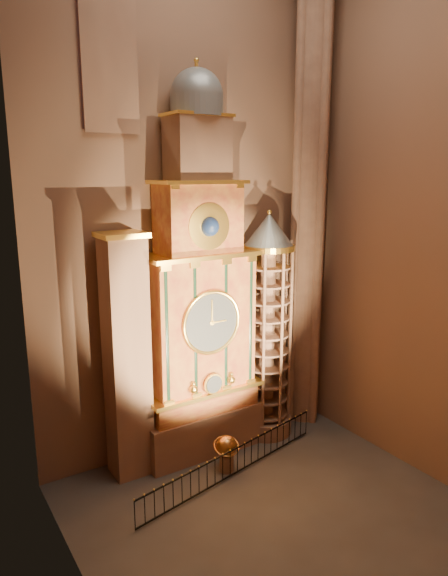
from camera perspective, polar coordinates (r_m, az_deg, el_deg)
floor at (r=21.32m, az=4.72°, el=-22.99°), size 14.00×14.00×0.00m
wall_back at (r=22.40m, az=-4.20°, el=9.03°), size 22.00×0.00×22.00m
wall_left at (r=14.20m, az=-17.66°, el=6.32°), size 0.00×22.00×22.00m
wall_right at (r=22.36m, az=19.84°, el=8.31°), size 0.00×22.00×22.00m
astronomical_clock at (r=22.21m, az=-2.74°, el=-2.30°), size 5.60×2.41×16.70m
portrait_tower at (r=21.28m, az=-10.75°, el=-7.52°), size 1.80×1.60×10.20m
stair_turret at (r=24.26m, az=4.81°, el=-4.49°), size 2.50×2.50×10.80m
gothic_pier at (r=25.11m, az=9.42°, el=9.30°), size 2.04×2.04×22.00m
stained_glass_window at (r=21.32m, az=-12.60°, el=23.44°), size 2.20×0.14×5.20m
celestial_globe at (r=22.74m, az=0.28°, el=-17.57°), size 1.34×1.29×1.60m
iron_railing at (r=22.56m, az=1.10°, el=-18.77°), size 9.69×2.00×1.19m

